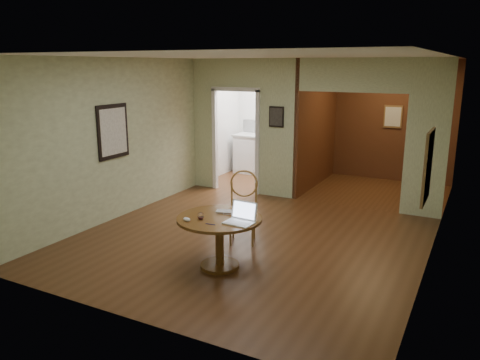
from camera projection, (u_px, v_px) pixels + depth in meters
The scene contains 11 objects.
floor at pixel (246, 242), 7.00m from camera, with size 5.00×5.00×0.00m, color #4B2A15.
room_shell at pixel (294, 130), 9.56m from camera, with size 5.20×7.50×5.00m.
dining_table at pixel (219, 230), 6.01m from camera, with size 1.10×1.10×0.68m.
chair at pixel (243, 203), 6.92m from camera, with size 0.58×0.58×1.07m.
open_laptop at pixel (241, 217), 5.78m from camera, with size 0.36×0.32×0.25m.
closed_laptop at pixel (228, 213), 6.11m from camera, with size 0.34×0.22×0.03m, color #A5A5AA.
mouse at pixel (187, 219), 5.82m from camera, with size 0.11×0.06×0.05m, color white.
wine_glass at pixel (201, 216), 5.88m from camera, with size 0.08×0.08×0.09m, color white, non-canonical shape.
pen at pixel (210, 224), 5.70m from camera, with size 0.01×0.01×0.13m, color #0D115F.
kitchen_cabinet at pixel (275, 156), 11.10m from camera, with size 2.06×0.60×0.94m.
grocery_bag at pixel (305, 132), 10.63m from camera, with size 0.27×0.23×0.27m, color #C7BA91.
Camera 1 is at (2.97, -5.86, 2.58)m, focal length 35.00 mm.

